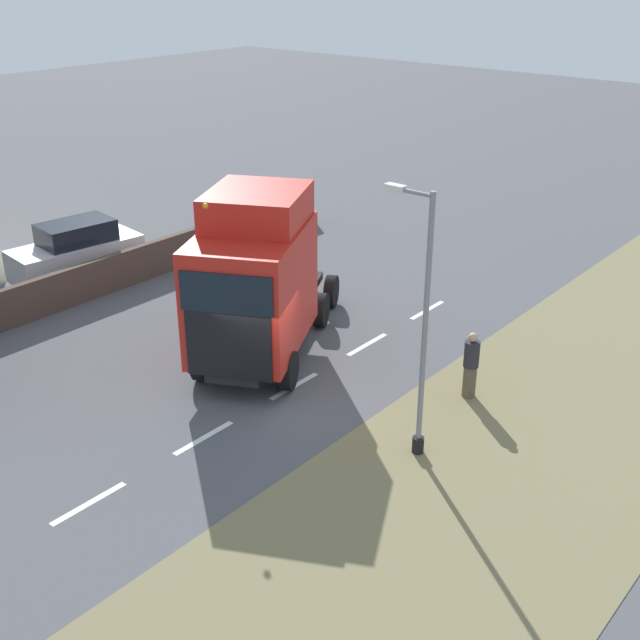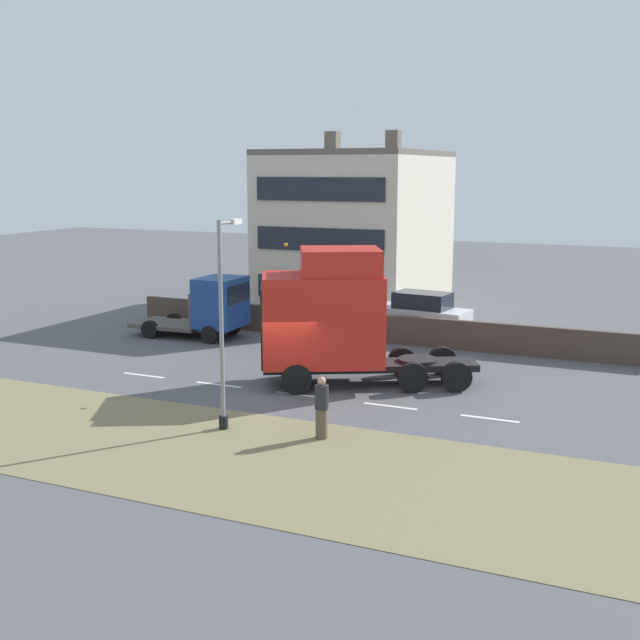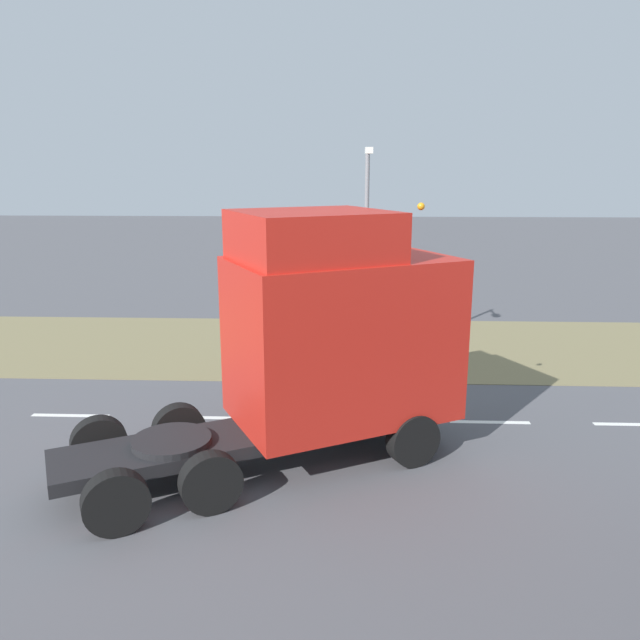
# 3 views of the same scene
# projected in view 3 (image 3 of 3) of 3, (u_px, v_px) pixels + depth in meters

# --- Properties ---
(ground_plane) EXTENTS (120.00, 120.00, 0.00)m
(ground_plane) POSITION_uv_depth(u_px,v_px,m) (378.00, 420.00, 14.11)
(ground_plane) COLOR #515156
(ground_plane) RESTS_ON ground
(grass_verge) EXTENTS (7.00, 44.00, 0.01)m
(grass_verge) POSITION_uv_depth(u_px,v_px,m) (369.00, 346.00, 19.93)
(grass_verge) COLOR olive
(grass_verge) RESTS_ON ground
(lane_markings) EXTENTS (0.16, 14.60, 0.00)m
(lane_markings) POSITION_uv_depth(u_px,v_px,m) (347.00, 420.00, 14.14)
(lane_markings) COLOR white
(lane_markings) RESTS_ON ground
(lorry_cab) EXTENTS (5.58, 7.59, 4.95)m
(lorry_cab) POSITION_uv_depth(u_px,v_px,m) (329.00, 336.00, 11.97)
(lorry_cab) COLOR black
(lorry_cab) RESTS_ON ground
(lamp_post) EXTENTS (1.25, 0.27, 6.09)m
(lamp_post) POSITION_uv_depth(u_px,v_px,m) (366.00, 266.00, 17.39)
(lamp_post) COLOR black
(lamp_post) RESTS_ON ground
(pedestrian) EXTENTS (0.39, 0.39, 1.79)m
(pedestrian) POSITION_uv_depth(u_px,v_px,m) (261.00, 337.00, 17.69)
(pedestrian) COLOR brown
(pedestrian) RESTS_ON ground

